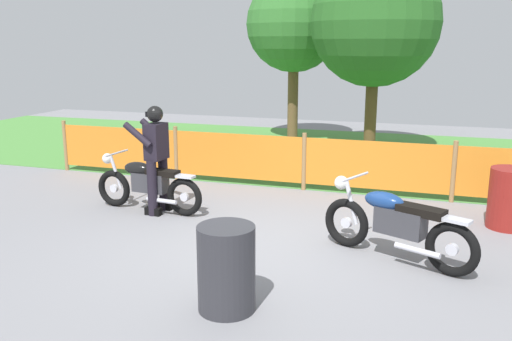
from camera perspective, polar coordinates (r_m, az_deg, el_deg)
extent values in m
cube|color=gray|center=(7.21, -0.35, -8.09)|extent=(24.00, 24.00, 0.02)
cube|color=#4C8C3D|center=(13.23, 8.39, 1.78)|extent=(24.00, 6.90, 0.01)
cylinder|color=#997547|center=(11.99, -19.45, 2.49)|extent=(0.08, 0.08, 1.05)
cylinder|color=#997547|center=(10.65, -8.42, 1.83)|extent=(0.08, 0.08, 1.05)
cylinder|color=#997547|center=(9.81, 5.09, 0.93)|extent=(0.08, 0.08, 1.05)
cylinder|color=#997547|center=(9.59, 20.12, -0.13)|extent=(0.08, 0.08, 1.05)
cube|color=orange|center=(11.26, -14.27, 2.29)|extent=(2.47, 0.02, 0.85)
cube|color=orange|center=(10.15, -1.95, 1.52)|extent=(2.47, 0.02, 0.85)
cube|color=orange|center=(9.61, 12.52, 0.53)|extent=(2.47, 0.02, 0.85)
cylinder|color=brown|center=(14.72, 3.91, 7.41)|extent=(0.28, 0.28, 2.22)
sphere|color=#33702D|center=(14.65, 4.03, 15.16)|extent=(2.50, 2.50, 2.50)
cylinder|color=brown|center=(13.19, 12.01, 6.08)|extent=(0.28, 0.28, 2.05)
sphere|color=#286023|center=(13.10, 12.46, 15.05)|extent=(2.96, 2.96, 2.96)
torus|color=black|center=(7.21, 9.51, -5.44)|extent=(0.64, 0.36, 0.65)
cylinder|color=silver|center=(7.21, 9.51, -5.44)|extent=(0.15, 0.11, 0.14)
torus|color=black|center=(6.63, 19.98, -7.82)|extent=(0.64, 0.36, 0.65)
cylinder|color=silver|center=(6.63, 19.98, -7.82)|extent=(0.15, 0.11, 0.14)
cube|color=#38383D|center=(6.81, 14.97, -5.26)|extent=(0.65, 0.47, 0.32)
ellipsoid|color=navy|center=(6.85, 13.36, -3.12)|extent=(0.58, 0.43, 0.22)
cube|color=black|center=(6.65, 17.01, -4.10)|extent=(0.61, 0.43, 0.10)
cube|color=silver|center=(6.51, 20.22, -4.91)|extent=(0.40, 0.29, 0.04)
cylinder|color=silver|center=(7.10, 10.01, -3.30)|extent=(0.24, 0.15, 0.57)
sphere|color=white|center=(7.12, 8.99, -1.27)|extent=(0.24, 0.24, 0.18)
cylinder|color=silver|center=(6.99, 10.41, -0.67)|extent=(0.27, 0.57, 0.03)
cylinder|color=silver|center=(6.65, 16.63, -8.08)|extent=(0.54, 0.29, 0.07)
torus|color=black|center=(9.14, -14.74, -1.82)|extent=(0.61, 0.16, 0.60)
cylinder|color=silver|center=(9.14, -14.74, -1.82)|extent=(0.14, 0.07, 0.13)
torus|color=black|center=(8.42, -7.56, -2.79)|extent=(0.61, 0.16, 0.60)
cylinder|color=silver|center=(8.42, -7.56, -2.79)|extent=(0.14, 0.07, 0.13)
cube|color=#38383D|center=(8.69, -11.09, -1.24)|extent=(0.58, 0.28, 0.30)
ellipsoid|color=black|center=(8.76, -12.33, 0.22)|extent=(0.51, 0.27, 0.21)
cube|color=black|center=(8.52, -9.82, -0.24)|extent=(0.55, 0.25, 0.09)
cube|color=silver|center=(8.33, -7.62, -0.60)|extent=(0.35, 0.18, 0.04)
cylinder|color=silver|center=(9.04, -14.55, -0.19)|extent=(0.22, 0.07, 0.54)
sphere|color=white|center=(9.08, -15.39, 1.23)|extent=(0.18, 0.18, 0.17)
cylinder|color=silver|center=(8.95, -14.48, 1.79)|extent=(0.08, 0.57, 0.03)
cylinder|color=silver|center=(8.49, -9.92, -3.15)|extent=(0.52, 0.11, 0.07)
cylinder|color=black|center=(8.50, -10.88, -1.87)|extent=(0.16, 0.16, 0.86)
cube|color=black|center=(8.60, -10.77, -4.25)|extent=(0.27, 0.13, 0.12)
cylinder|color=black|center=(8.75, -9.72, -1.37)|extent=(0.16, 0.16, 0.86)
cube|color=black|center=(8.85, -9.63, -3.68)|extent=(0.27, 0.13, 0.12)
cube|color=black|center=(8.47, -10.49, 3.03)|extent=(0.27, 0.38, 0.56)
cylinder|color=black|center=(8.37, -12.38, 3.68)|extent=(0.49, 0.14, 0.38)
cylinder|color=black|center=(8.73, -10.73, 4.14)|extent=(0.49, 0.14, 0.38)
sphere|color=black|center=(8.41, -10.61, 5.88)|extent=(0.27, 0.27, 0.25)
cube|color=black|center=(8.46, -11.18, 5.90)|extent=(0.05, 0.18, 0.08)
cylinder|color=maroon|center=(8.59, 25.15, -2.68)|extent=(0.58, 0.58, 0.88)
cylinder|color=#2D2D33|center=(5.46, -3.14, -10.26)|extent=(0.58, 0.58, 0.88)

